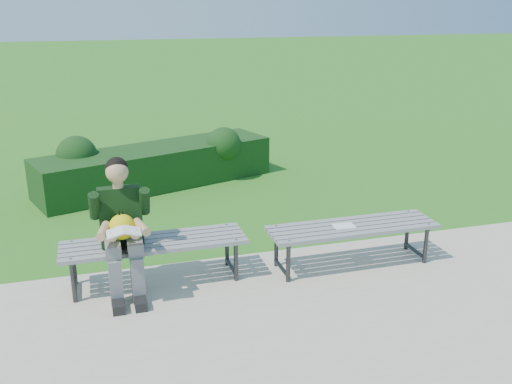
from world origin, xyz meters
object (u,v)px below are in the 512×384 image
object	(u,v)px
hedge	(155,164)
bench_left	(154,246)
bench_right	(352,230)
seated_boy	(122,224)
paper_sheet	(344,226)

from	to	relation	value
hedge	bench_left	distance (m)	3.30
bench_left	bench_right	distance (m)	2.06
hedge	bench_right	bearing A→B (deg)	-64.21
hedge	seated_boy	distance (m)	3.46
bench_left	paper_sheet	size ratio (longest dim) A/B	7.90
seated_boy	paper_sheet	bearing A→B (deg)	-1.99
bench_right	paper_sheet	distance (m)	0.12
bench_left	paper_sheet	bearing A→B (deg)	-5.07
hedge	bench_right	world-z (taller)	hedge
bench_right	hedge	bearing A→B (deg)	115.79
seated_boy	paper_sheet	size ratio (longest dim) A/B	5.77
hedge	seated_boy	xyz separation A→B (m)	(-0.69, -3.37, 0.37)
seated_boy	bench_left	bearing A→B (deg)	17.61
paper_sheet	bench_left	bearing A→B (deg)	174.93
bench_left	seated_boy	world-z (taller)	seated_boy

